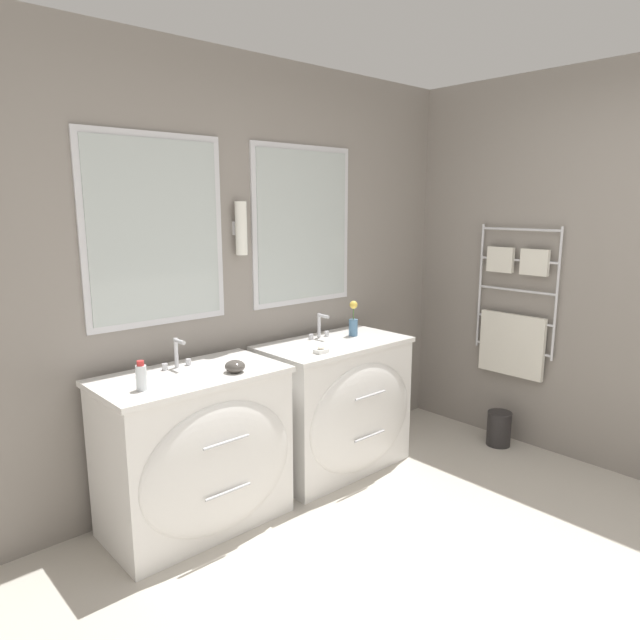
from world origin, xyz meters
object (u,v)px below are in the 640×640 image
Objects in this scene: flower_vase at (353,321)px; waste_bin at (499,428)px; amenity_bowl at (235,366)px; vanity_right at (337,405)px; vanity_left at (197,451)px; toiletry_bottle at (141,377)px.

waste_bin is (0.92, -0.60, -0.83)m from flower_vase.
amenity_bowl is 0.45× the size of flower_vase.
vanity_right is 0.57m from flower_vase.
vanity_left is 0.58m from toiletry_bottle.
waste_bin is (1.13, -0.53, -0.31)m from vanity_right.
toiletry_bottle is 0.61× the size of flower_vase.
vanity_left is 1.00× the size of vanity_right.
flower_vase reaches higher than waste_bin.
flower_vase is (1.57, 0.13, 0.03)m from toiletry_bottle.
waste_bin is (2.17, -0.53, -0.31)m from vanity_left.
waste_bin is (1.99, -0.42, -0.76)m from amenity_bowl.
vanity_left and vanity_right have the same top height.
flower_vase is 1.37m from waste_bin.
vanity_right is 0.97m from amenity_bowl.
amenity_bowl is at bearing -170.45° from flower_vase.
vanity_left is 3.90× the size of waste_bin.
waste_bin is at bearing -11.99° from amenity_bowl.
vanity_right is 3.90× the size of waste_bin.
toiletry_bottle reaches higher than waste_bin.
amenity_bowl is (-0.86, -0.11, 0.45)m from vanity_right.
toiletry_bottle is at bearing -175.31° from flower_vase.
flower_vase is at bearing 146.67° from waste_bin.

